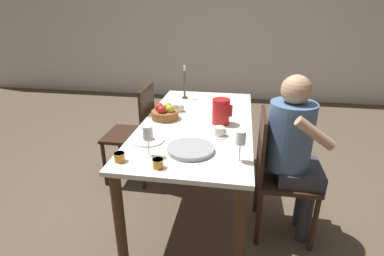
% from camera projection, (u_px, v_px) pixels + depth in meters
% --- Properties ---
extents(ground_plane, '(20.00, 20.00, 0.00)m').
position_uv_depth(ground_plane, '(197.00, 197.00, 2.68)').
color(ground_plane, brown).
extents(wall_back, '(10.00, 0.06, 2.60)m').
position_uv_depth(wall_back, '(225.00, 23.00, 5.03)').
color(wall_back, silver).
rests_on(wall_back, ground_plane).
extents(dining_table, '(0.86, 1.72, 0.73)m').
position_uv_depth(dining_table, '(197.00, 133.00, 2.44)').
color(dining_table, white).
rests_on(dining_table, ground_plane).
extents(chair_person_side, '(0.42, 0.42, 0.93)m').
position_uv_depth(chair_person_side, '(277.00, 171.00, 2.12)').
color(chair_person_side, '#331E14').
rests_on(chair_person_side, ground_plane).
extents(chair_opposite, '(0.42, 0.42, 0.93)m').
position_uv_depth(chair_opposite, '(136.00, 131.00, 2.80)').
color(chair_opposite, '#331E14').
rests_on(chair_opposite, ground_plane).
extents(person_seated, '(0.39, 0.41, 1.20)m').
position_uv_depth(person_seated, '(294.00, 146.00, 2.02)').
color(person_seated, '#33333D').
rests_on(person_seated, ground_plane).
extents(red_pitcher, '(0.16, 0.14, 0.20)m').
position_uv_depth(red_pitcher, '(221.00, 111.00, 2.32)').
color(red_pitcher, red).
rests_on(red_pitcher, dining_table).
extents(wine_glass_water, '(0.06, 0.06, 0.20)m').
position_uv_depth(wine_glass_water, '(148.00, 134.00, 1.81)').
color(wine_glass_water, white).
rests_on(wine_glass_water, dining_table).
extents(wine_glass_juice, '(0.06, 0.06, 0.20)m').
position_uv_depth(wine_glass_juice, '(240.00, 140.00, 1.74)').
color(wine_glass_juice, white).
rests_on(wine_glass_juice, dining_table).
extents(teacup_near_person, '(0.13, 0.13, 0.07)m').
position_uv_depth(teacup_near_person, '(219.00, 132.00, 2.13)').
color(teacup_near_person, silver).
rests_on(teacup_near_person, dining_table).
extents(teacup_across, '(0.13, 0.13, 0.07)m').
position_uv_depth(teacup_across, '(178.00, 109.00, 2.60)').
color(teacup_across, silver).
rests_on(teacup_across, dining_table).
extents(serving_tray, '(0.30, 0.30, 0.03)m').
position_uv_depth(serving_tray, '(190.00, 149.00, 1.91)').
color(serving_tray, '#9E9EA3').
rests_on(serving_tray, dining_table).
extents(bread_plate, '(0.23, 0.23, 0.07)m').
position_uv_depth(bread_plate, '(148.00, 138.00, 2.06)').
color(bread_plate, silver).
rests_on(bread_plate, dining_table).
extents(jam_jar_amber, '(0.07, 0.07, 0.05)m').
position_uv_depth(jam_jar_amber, '(158.00, 163.00, 1.71)').
color(jam_jar_amber, '#C67A1E').
rests_on(jam_jar_amber, dining_table).
extents(jam_jar_red, '(0.07, 0.07, 0.05)m').
position_uv_depth(jam_jar_red, '(119.00, 157.00, 1.78)').
color(jam_jar_red, '#C67A1E').
rests_on(jam_jar_red, dining_table).
extents(fruit_bowl, '(0.22, 0.22, 0.13)m').
position_uv_depth(fruit_bowl, '(165.00, 113.00, 2.44)').
color(fruit_bowl, brown).
rests_on(fruit_bowl, dining_table).
extents(candlestick_tall, '(0.06, 0.06, 0.33)m').
position_uv_depth(candlestick_tall, '(185.00, 86.00, 2.94)').
color(candlestick_tall, '#4C4238').
rests_on(candlestick_tall, dining_table).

